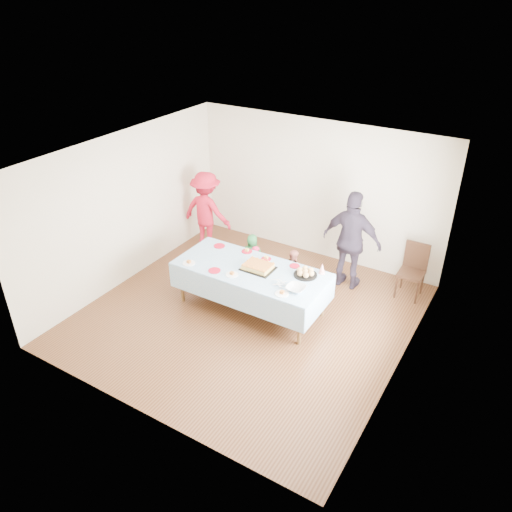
{
  "coord_description": "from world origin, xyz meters",
  "views": [
    {
      "loc": [
        3.59,
        -5.68,
        4.93
      ],
      "look_at": [
        -0.03,
        0.3,
        0.97
      ],
      "focal_mm": 35.0,
      "sensor_mm": 36.0,
      "label": 1
    }
  ],
  "objects_px": {
    "adult_left": "(207,211)",
    "party_table": "(251,271)",
    "birthday_cake": "(258,267)",
    "dining_chair": "(413,267)"
  },
  "relations": [
    {
      "from": "party_table",
      "to": "dining_chair",
      "type": "distance_m",
      "value": 2.84
    },
    {
      "from": "party_table",
      "to": "adult_left",
      "type": "height_order",
      "value": "adult_left"
    },
    {
      "from": "adult_left",
      "to": "party_table",
      "type": "bearing_deg",
      "value": 141.15
    },
    {
      "from": "adult_left",
      "to": "dining_chair",
      "type": "bearing_deg",
      "value": -176.37
    },
    {
      "from": "party_table",
      "to": "birthday_cake",
      "type": "relative_size",
      "value": 4.88
    },
    {
      "from": "adult_left",
      "to": "birthday_cake",
      "type": "bearing_deg",
      "value": 143.62
    },
    {
      "from": "birthday_cake",
      "to": "adult_left",
      "type": "bearing_deg",
      "value": 146.1
    },
    {
      "from": "birthday_cake",
      "to": "dining_chair",
      "type": "relative_size",
      "value": 0.53
    },
    {
      "from": "dining_chair",
      "to": "party_table",
      "type": "bearing_deg",
      "value": -139.79
    },
    {
      "from": "party_table",
      "to": "birthday_cake",
      "type": "xyz_separation_m",
      "value": [
        0.11,
        0.05,
        0.1
      ]
    }
  ]
}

